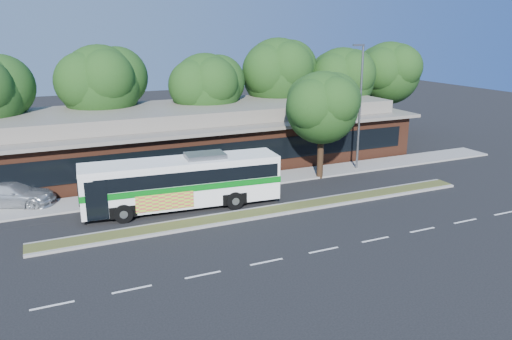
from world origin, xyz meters
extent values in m
plane|color=black|center=(0.00, 0.00, 0.00)|extent=(120.00, 120.00, 0.00)
cube|color=#414A1F|center=(0.00, 0.60, 0.07)|extent=(26.00, 1.10, 0.15)
cube|color=gray|center=(0.00, 6.40, 0.06)|extent=(44.00, 2.60, 0.12)
cube|color=#52291A|center=(0.00, 13.00, 1.60)|extent=(32.00, 10.00, 3.20)
cube|color=gray|center=(0.00, 13.00, 3.32)|extent=(33.20, 11.20, 0.24)
cube|color=gray|center=(0.00, 13.00, 3.95)|extent=(30.00, 8.00, 1.00)
cube|color=black|center=(0.00, 7.97, 1.70)|extent=(30.00, 0.06, 1.60)
cylinder|color=slate|center=(9.60, 6.00, 4.50)|extent=(0.16, 0.16, 9.00)
cube|color=slate|center=(9.20, 6.00, 9.00)|extent=(0.90, 0.18, 0.14)
sphere|color=#1C3B13|center=(-13.70, 15.43, 6.19)|extent=(4.52, 4.52, 4.52)
cylinder|color=black|center=(-7.00, 16.00, 2.10)|extent=(0.44, 0.44, 4.20)
sphere|color=#1C3B13|center=(-7.00, 16.00, 6.00)|extent=(6.00, 6.00, 6.00)
sphere|color=#1C3B13|center=(-5.65, 16.45, 6.48)|extent=(4.68, 4.68, 4.68)
cylinder|color=black|center=(1.00, 15.00, 1.89)|extent=(0.44, 0.44, 3.78)
sphere|color=#1C3B13|center=(1.00, 15.00, 5.46)|extent=(5.60, 5.60, 5.60)
sphere|color=#1C3B13|center=(2.26, 15.42, 5.91)|extent=(4.37, 4.37, 4.37)
cylinder|color=black|center=(8.00, 16.00, 2.21)|extent=(0.44, 0.44, 4.41)
sphere|color=#1C3B13|center=(8.00, 16.00, 6.27)|extent=(6.20, 6.20, 6.20)
sphere|color=#1C3B13|center=(9.39, 16.46, 6.77)|extent=(4.84, 4.84, 4.84)
cylinder|color=black|center=(14.00, 15.00, 1.93)|extent=(0.44, 0.44, 3.86)
sphere|color=#1C3B13|center=(14.00, 15.00, 5.60)|extent=(5.80, 5.80, 5.80)
sphere|color=#1C3B13|center=(15.30, 15.43, 6.07)|extent=(4.52, 4.52, 4.52)
cylinder|color=black|center=(20.00, 16.00, 2.06)|extent=(0.44, 0.44, 4.12)
sphere|color=#1C3B13|center=(20.00, 16.00, 5.92)|extent=(6.00, 6.00, 6.00)
sphere|color=#1C3B13|center=(21.35, 16.45, 6.40)|extent=(4.68, 4.68, 4.68)
cube|color=white|center=(-4.47, 3.31, 1.61)|extent=(11.41, 3.26, 2.59)
cube|color=black|center=(-4.19, 3.29, 2.13)|extent=(10.52, 3.24, 0.78)
cube|color=white|center=(-4.47, 3.31, 2.80)|extent=(11.43, 3.28, 0.24)
cube|color=#046813|center=(-4.47, 3.31, 1.54)|extent=(11.47, 3.32, 0.36)
cube|color=black|center=(-10.10, 3.75, 1.92)|extent=(0.22, 2.10, 1.61)
cube|color=black|center=(1.16, 2.88, 2.23)|extent=(0.21, 1.96, 1.04)
cube|color=#D44B3E|center=(-5.78, 2.18, 0.94)|extent=(3.18, 0.29, 0.94)
cube|color=slate|center=(-3.07, 3.20, 3.04)|extent=(2.36, 1.67, 0.28)
cylinder|color=black|center=(-8.02, 2.41, 0.52)|extent=(1.06, 0.42, 1.03)
cylinder|color=black|center=(-7.84, 4.76, 0.52)|extent=(1.06, 0.42, 1.03)
cylinder|color=black|center=(-1.75, 1.92, 0.52)|extent=(1.06, 0.42, 1.03)
cylinder|color=black|center=(-1.57, 4.27, 0.52)|extent=(1.06, 0.42, 1.03)
imported|color=silver|center=(-13.56, 7.80, 0.74)|extent=(5.46, 4.00, 1.47)
cylinder|color=black|center=(6.00, 5.30, 1.74)|extent=(0.44, 0.44, 3.47)
sphere|color=#1C3B13|center=(6.00, 5.30, 4.95)|extent=(4.91, 4.91, 4.91)
sphere|color=#1C3B13|center=(7.11, 5.67, 5.34)|extent=(3.83, 3.83, 3.83)
camera|label=1|loc=(-11.80, -23.46, 10.15)|focal=35.00mm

